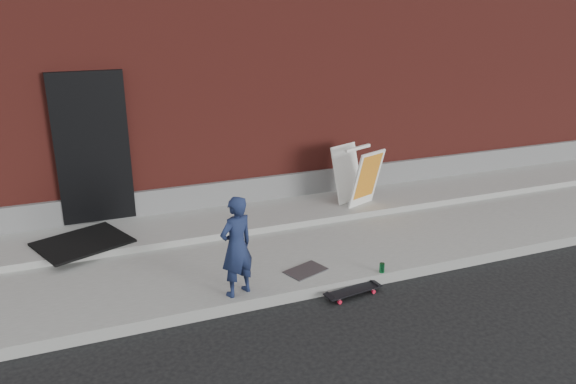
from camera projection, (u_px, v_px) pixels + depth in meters
name	position (u px, v px, depth m)	size (l,w,h in m)	color
ground	(338.00, 293.00, 7.00)	(80.00, 80.00, 0.00)	black
sidewalk	(293.00, 242.00, 8.30)	(20.00, 3.00, 0.15)	gray
apron	(272.00, 214.00, 9.05)	(20.00, 1.20, 0.10)	gray
building	(200.00, 46.00, 12.34)	(20.00, 8.10, 5.00)	maroon
child	(237.00, 246.00, 6.50)	(0.45, 0.29, 1.23)	#182245
skateboard	(353.00, 291.00, 6.92)	(0.76, 0.29, 0.08)	red
pizza_sign	(358.00, 176.00, 9.21)	(0.79, 0.85, 0.97)	white
soda_can	(382.00, 268.00, 7.20)	(0.07, 0.07, 0.12)	#197D3D
doormat	(83.00, 243.00, 7.82)	(1.16, 0.94, 0.03)	black
utility_plate	(306.00, 271.00, 7.25)	(0.52, 0.33, 0.02)	#4C4C50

